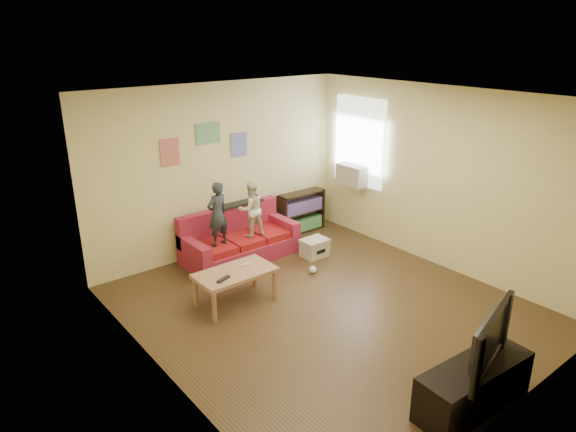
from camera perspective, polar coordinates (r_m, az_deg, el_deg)
room_shell at (r=6.27m, az=4.58°, el=0.62°), size 4.52×5.02×2.72m
sofa at (r=8.18m, az=-5.54°, el=-2.79°), size 1.81×0.83×0.80m
child_a at (r=7.61m, az=-7.85°, el=0.21°), size 0.39×0.29×0.98m
child_b at (r=7.93m, az=-4.13°, el=0.79°), size 0.47×0.39×0.88m
coffee_table at (r=6.77m, az=-5.89°, el=-6.62°), size 1.04×0.57×0.47m
remote at (r=6.53m, az=-7.18°, el=-6.97°), size 0.22×0.12×0.02m
game_controller at (r=6.87m, az=-4.74°, el=-5.41°), size 0.14×0.06×0.03m
bookshelf at (r=9.16m, az=1.46°, el=0.23°), size 0.91×0.27×0.73m
window at (r=8.84m, az=7.89°, el=8.17°), size 0.04×1.08×1.48m
ac_unit at (r=8.88m, az=7.18°, el=4.55°), size 0.28×0.55×0.35m
artwork_left at (r=7.69m, az=-13.00°, el=6.92°), size 0.30×0.01×0.40m
artwork_center at (r=7.94m, az=-8.87°, el=9.08°), size 0.42×0.01×0.32m
artwork_right at (r=8.27m, az=-5.47°, el=7.89°), size 0.30×0.01×0.38m
file_box at (r=8.22m, az=2.97°, el=-3.53°), size 0.42×0.32×0.29m
tv_stand at (r=5.43m, az=19.92°, el=-17.32°), size 1.29×0.50×0.47m
television at (r=5.14m, az=20.63°, el=-12.54°), size 1.03×0.41×0.60m
tissue at (r=7.70m, az=2.78°, el=-5.97°), size 0.12×0.12×0.11m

